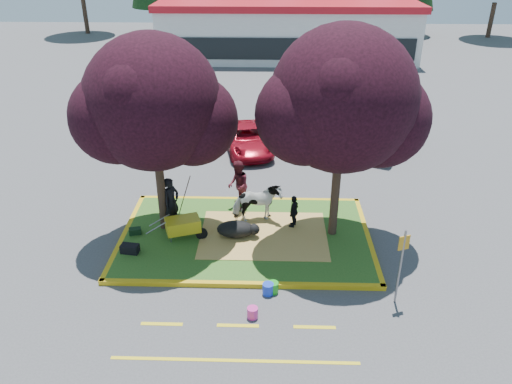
{
  "coord_description": "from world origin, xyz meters",
  "views": [
    {
      "loc": [
        0.78,
        -14.11,
        9.11
      ],
      "look_at": [
        0.33,
        0.5,
        1.5
      ],
      "focal_mm": 35.0,
      "sensor_mm": 36.0,
      "label": 1
    }
  ],
  "objects_px": {
    "wheelbarrow": "(183,225)",
    "cow": "(257,203)",
    "car_silver": "(200,125)",
    "bucket_pink": "(253,313)",
    "car_black": "(129,129)",
    "handler": "(172,203)",
    "bucket_blue": "(268,289)",
    "sign_post": "(401,260)",
    "bucket_green": "(273,287)",
    "calf": "(236,229)"
  },
  "relations": [
    {
      "from": "car_black",
      "to": "cow",
      "type": "bearing_deg",
      "value": -64.44
    },
    {
      "from": "bucket_blue",
      "to": "car_black",
      "type": "xyz_separation_m",
      "value": [
        -6.83,
        11.36,
        0.54
      ]
    },
    {
      "from": "car_black",
      "to": "bucket_blue",
      "type": "bearing_deg",
      "value": -73.7
    },
    {
      "from": "cow",
      "to": "sign_post",
      "type": "bearing_deg",
      "value": -148.89
    },
    {
      "from": "bucket_pink",
      "to": "bucket_blue",
      "type": "xyz_separation_m",
      "value": [
        0.4,
        0.99,
        0.01
      ]
    },
    {
      "from": "calf",
      "to": "bucket_pink",
      "type": "bearing_deg",
      "value": -83.65
    },
    {
      "from": "cow",
      "to": "bucket_blue",
      "type": "bearing_deg",
      "value": 172.98
    },
    {
      "from": "calf",
      "to": "wheelbarrow",
      "type": "xyz_separation_m",
      "value": [
        -1.69,
        -0.19,
        0.24
      ]
    },
    {
      "from": "car_black",
      "to": "car_silver",
      "type": "height_order",
      "value": "car_black"
    },
    {
      "from": "bucket_green",
      "to": "calf",
      "type": "bearing_deg",
      "value": 114.66
    },
    {
      "from": "handler",
      "to": "bucket_blue",
      "type": "bearing_deg",
      "value": -103.08
    },
    {
      "from": "calf",
      "to": "car_black",
      "type": "height_order",
      "value": "car_black"
    },
    {
      "from": "cow",
      "to": "sign_post",
      "type": "distance_m",
      "value": 5.66
    },
    {
      "from": "wheelbarrow",
      "to": "bucket_green",
      "type": "relative_size",
      "value": 5.82
    },
    {
      "from": "cow",
      "to": "calf",
      "type": "xyz_separation_m",
      "value": [
        -0.68,
        -1.03,
        -0.42
      ]
    },
    {
      "from": "cow",
      "to": "car_black",
      "type": "relative_size",
      "value": 0.4
    },
    {
      "from": "calf",
      "to": "bucket_blue",
      "type": "xyz_separation_m",
      "value": [
        1.09,
        -2.76,
        -0.25
      ]
    },
    {
      "from": "sign_post",
      "to": "car_silver",
      "type": "height_order",
      "value": "sign_post"
    },
    {
      "from": "car_black",
      "to": "handler",
      "type": "bearing_deg",
      "value": -80.77
    },
    {
      "from": "car_black",
      "to": "calf",
      "type": "bearing_deg",
      "value": -71.0
    },
    {
      "from": "cow",
      "to": "wheelbarrow",
      "type": "xyz_separation_m",
      "value": [
        -2.37,
        -1.21,
        -0.19
      ]
    },
    {
      "from": "bucket_green",
      "to": "bucket_blue",
      "type": "height_order",
      "value": "bucket_blue"
    },
    {
      "from": "car_silver",
      "to": "bucket_pink",
      "type": "bearing_deg",
      "value": 113.42
    },
    {
      "from": "calf",
      "to": "handler",
      "type": "height_order",
      "value": "handler"
    },
    {
      "from": "cow",
      "to": "bucket_pink",
      "type": "xyz_separation_m",
      "value": [
        0.01,
        -4.78,
        -0.69
      ]
    },
    {
      "from": "bucket_pink",
      "to": "car_silver",
      "type": "height_order",
      "value": "car_silver"
    },
    {
      "from": "car_black",
      "to": "wheelbarrow",
      "type": "bearing_deg",
      "value": -80.0
    },
    {
      "from": "handler",
      "to": "calf",
      "type": "bearing_deg",
      "value": -73.19
    },
    {
      "from": "wheelbarrow",
      "to": "bucket_green",
      "type": "height_order",
      "value": "wheelbarrow"
    },
    {
      "from": "calf",
      "to": "car_black",
      "type": "relative_size",
      "value": 0.3
    },
    {
      "from": "car_black",
      "to": "car_silver",
      "type": "bearing_deg",
      "value": -3.32
    },
    {
      "from": "cow",
      "to": "bucket_pink",
      "type": "relative_size",
      "value": 5.2
    },
    {
      "from": "bucket_blue",
      "to": "handler",
      "type": "bearing_deg",
      "value": 134.15
    },
    {
      "from": "cow",
      "to": "calf",
      "type": "distance_m",
      "value": 1.3
    },
    {
      "from": "bucket_green",
      "to": "car_silver",
      "type": "xyz_separation_m",
      "value": [
        -3.61,
        11.96,
        0.5
      ]
    },
    {
      "from": "bucket_pink",
      "to": "car_black",
      "type": "xyz_separation_m",
      "value": [
        -6.43,
        12.35,
        0.55
      ]
    },
    {
      "from": "car_silver",
      "to": "sign_post",
      "type": "bearing_deg",
      "value": 129.86
    },
    {
      "from": "bucket_blue",
      "to": "car_silver",
      "type": "bearing_deg",
      "value": 106.1
    },
    {
      "from": "bucket_pink",
      "to": "sign_post",
      "type": "bearing_deg",
      "value": 10.89
    },
    {
      "from": "calf",
      "to": "bucket_pink",
      "type": "height_order",
      "value": "calf"
    },
    {
      "from": "handler",
      "to": "bucket_pink",
      "type": "bearing_deg",
      "value": -113.85
    },
    {
      "from": "bucket_pink",
      "to": "cow",
      "type": "bearing_deg",
      "value": 90.15
    },
    {
      "from": "cow",
      "to": "sign_post",
      "type": "xyz_separation_m",
      "value": [
        3.94,
        -4.03,
        0.57
      ]
    },
    {
      "from": "bucket_green",
      "to": "car_silver",
      "type": "distance_m",
      "value": 12.5
    },
    {
      "from": "wheelbarrow",
      "to": "car_black",
      "type": "height_order",
      "value": "car_black"
    },
    {
      "from": "bucket_green",
      "to": "car_black",
      "type": "distance_m",
      "value": 13.27
    },
    {
      "from": "wheelbarrow",
      "to": "cow",
      "type": "bearing_deg",
      "value": 7.31
    },
    {
      "from": "bucket_green",
      "to": "sign_post",
      "type": "bearing_deg",
      "value": -5.29
    },
    {
      "from": "bucket_blue",
      "to": "bucket_green",
      "type": "bearing_deg",
      "value": 28.87
    },
    {
      "from": "bucket_green",
      "to": "car_black",
      "type": "xyz_separation_m",
      "value": [
        -6.97,
        11.28,
        0.54
      ]
    }
  ]
}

